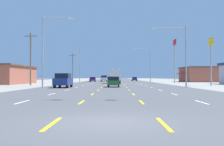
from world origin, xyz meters
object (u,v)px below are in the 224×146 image
at_px(pole_sign_right_row_2, 175,50).
at_px(streetlight_right_row_0, 182,51).
at_px(hatchback_center_turn_near, 114,82).
at_px(streetlight_left_row_1, 81,63).
at_px(sedan_far_right_farther, 134,79).
at_px(sedan_inner_left_farthest, 107,79).
at_px(streetlight_right_row_1, 149,62).
at_px(streetlight_left_row_0, 46,46).
at_px(sedan_far_left_midfar, 93,79).
at_px(suv_inner_left_far, 104,78).
at_px(pole_sign_right_row_1, 211,50).
at_px(suv_far_left_nearest, 63,80).
at_px(box_truck_center_turn_mid, 115,75).

relative_size(pole_sign_right_row_2, streetlight_right_row_0, 1.23).
distance_m(hatchback_center_turn_near, streetlight_left_row_1, 40.19).
relative_size(sedan_far_right_farther, streetlight_right_row_0, 0.52).
bearing_deg(sedan_inner_left_farthest, streetlight_right_row_1, -71.23).
relative_size(pole_sign_right_row_2, streetlight_left_row_0, 1.05).
bearing_deg(sedan_far_left_midfar, hatchback_center_turn_near, -81.45).
xyz_separation_m(hatchback_center_turn_near, sedan_inner_left_farthest, (-3.38, 77.19, -0.03)).
bearing_deg(suv_inner_left_far, streetlight_left_row_0, -96.79).
distance_m(suv_inner_left_far, sedan_far_right_farther, 16.02).
bearing_deg(pole_sign_right_row_1, streetlight_right_row_1, 100.85).
height_order(sedan_far_right_farther, sedan_inner_left_farthest, same).
distance_m(sedan_far_left_midfar, streetlight_right_row_0, 50.41).
bearing_deg(streetlight_left_row_1, pole_sign_right_row_1, -52.28).
height_order(hatchback_center_turn_near, pole_sign_right_row_2, pole_sign_right_row_2).
xyz_separation_m(sedan_far_right_farther, streetlight_left_row_1, (-16.89, -22.86, 4.82)).
bearing_deg(hatchback_center_turn_near, suv_inner_left_far, 94.06).
xyz_separation_m(suv_far_left_nearest, box_truck_center_turn_mid, (7.15, 23.45, 0.81)).
height_order(streetlight_right_row_0, streetlight_left_row_1, streetlight_left_row_1).
bearing_deg(pole_sign_right_row_2, streetlight_right_row_1, 113.40).
xyz_separation_m(sedan_far_right_farther, streetlight_right_row_1, (2.53, -22.86, 5.03)).
xyz_separation_m(sedan_far_left_midfar, pole_sign_right_row_2, (21.60, -18.66, 7.42)).
relative_size(sedan_far_left_midfar, streetlight_right_row_0, 0.52).
height_order(pole_sign_right_row_1, streetlight_left_row_1, streetlight_left_row_1).
relative_size(sedan_far_left_midfar, streetlight_left_row_1, 0.46).
bearing_deg(sedan_inner_left_farthest, streetlight_left_row_0, -94.54).
height_order(suv_far_left_nearest, sedan_far_left_midfar, suv_far_left_nearest).
bearing_deg(pole_sign_right_row_1, sedan_far_left_midfar, 119.59).
xyz_separation_m(box_truck_center_turn_mid, pole_sign_right_row_1, (15.91, -15.78, 4.12)).
xyz_separation_m(streetlight_right_row_0, streetlight_right_row_1, (0.07, 40.32, 0.63)).
distance_m(suv_far_left_nearest, sedan_inner_left_farthest, 79.63).
relative_size(hatchback_center_turn_near, suv_inner_left_far, 0.80).
distance_m(sedan_far_left_midfar, streetlight_left_row_0, 47.78).
relative_size(suv_far_left_nearest, streetlight_left_row_0, 0.48).
height_order(suv_inner_left_far, sedan_far_right_farther, suv_inner_left_far).
bearing_deg(streetlight_left_row_0, suv_far_left_nearest, -15.49).
bearing_deg(suv_far_left_nearest, pole_sign_right_row_2, 53.71).
height_order(suv_far_left_nearest, pole_sign_right_row_2, pole_sign_right_row_2).
xyz_separation_m(sedan_far_left_midfar, sedan_inner_left_farthest, (3.52, 31.38, 0.00)).
height_order(sedan_far_left_midfar, suv_inner_left_far, suv_inner_left_far).
height_order(suv_far_left_nearest, sedan_inner_left_farthest, suv_far_left_nearest).
bearing_deg(streetlight_right_row_0, suv_inner_left_far, 104.40).
bearing_deg(hatchback_center_turn_near, streetlight_left_row_0, -170.48).
bearing_deg(streetlight_left_row_0, streetlight_left_row_1, 90.13).
height_order(sedan_far_right_farther, streetlight_right_row_0, streetlight_right_row_0).
height_order(sedan_far_right_farther, pole_sign_right_row_1, pole_sign_right_row_1).
height_order(suv_far_left_nearest, suv_inner_left_far, same).
distance_m(sedan_inner_left_farthest, pole_sign_right_row_2, 53.72).
relative_size(suv_far_left_nearest, hatchback_center_turn_near, 1.26).
bearing_deg(streetlight_left_row_1, suv_inner_left_far, 60.51).
relative_size(streetlight_left_row_0, streetlight_right_row_1, 1.03).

